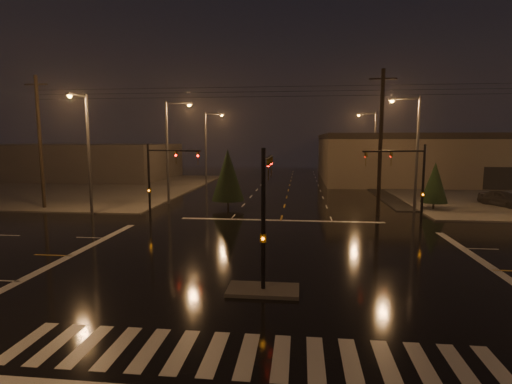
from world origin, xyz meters
TOP-DOWN VIEW (x-y plane):
  - ground at (0.00, 0.00)m, footprint 140.00×140.00m
  - sidewalk_nw at (-30.00, 30.00)m, footprint 36.00×36.00m
  - median_island at (0.00, -4.00)m, footprint 3.00×1.60m
  - crosswalk at (0.00, -9.00)m, footprint 15.00×2.60m
  - stop_bar_far at (0.00, 11.00)m, footprint 16.00×0.50m
  - commercial_block at (-35.00, 42.00)m, footprint 30.00×18.00m
  - signal_mast_median at (0.00, -3.07)m, footprint 0.25×4.59m
  - signal_mast_ne at (9.50, 10.14)m, footprint 4.84×1.86m
  - signal_mast_nw at (-9.50, 10.14)m, footprint 4.84×1.86m
  - streetlight_1 at (-11.18, 18.00)m, footprint 2.77×0.32m
  - streetlight_2 at (-11.18, 34.00)m, footprint 2.77×0.32m
  - streetlight_3 at (11.18, 16.00)m, footprint 2.77×0.32m
  - streetlight_4 at (11.18, 36.00)m, footprint 2.77×0.32m
  - streetlight_5 at (-16.00, 11.18)m, footprint 0.32×2.77m
  - utility_pole_0 at (-22.00, 14.00)m, footprint 2.20×0.32m
  - utility_pole_1 at (8.00, 14.00)m, footprint 2.20×0.32m
  - conifer_0 at (13.50, 17.24)m, footprint 2.33×2.33m
  - conifer_3 at (-5.21, 16.41)m, footprint 3.04×3.04m
  - car_parked at (20.56, 19.68)m, footprint 3.58×4.94m

SIDE VIEW (x-z plane):
  - ground at x=0.00m, z-range 0.00..0.00m
  - crosswalk at x=0.00m, z-range 0.00..0.01m
  - stop_bar_far at x=0.00m, z-range 0.00..0.01m
  - sidewalk_nw at x=-30.00m, z-range 0.00..0.12m
  - median_island at x=0.00m, z-range 0.00..0.15m
  - car_parked at x=20.56m, z-range 0.00..1.56m
  - conifer_0 at x=13.50m, z-range 0.35..4.69m
  - commercial_block at x=-35.00m, z-range 0.00..5.60m
  - conifer_3 at x=-5.21m, z-range 0.35..5.80m
  - signal_mast_median at x=0.00m, z-range 0.75..6.75m
  - signal_mast_ne at x=9.50m, z-range 0.79..6.79m
  - signal_mast_nw at x=-9.50m, z-range 0.79..6.79m
  - streetlight_1 at x=-11.18m, z-range 0.80..10.80m
  - streetlight_2 at x=-11.18m, z-range 0.80..10.80m
  - streetlight_3 at x=11.18m, z-range 0.80..10.80m
  - streetlight_4 at x=11.18m, z-range 0.80..10.80m
  - streetlight_5 at x=-16.00m, z-range 0.80..10.80m
  - utility_pole_0 at x=-22.00m, z-range 0.13..12.13m
  - utility_pole_1 at x=8.00m, z-range 0.13..12.13m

